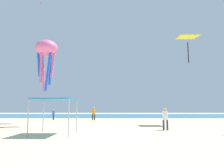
# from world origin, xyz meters

# --- Properties ---
(ground) EXTENTS (110.00, 110.00, 0.10)m
(ground) POSITION_xyz_m (0.00, 0.00, -0.05)
(ground) COLOR beige
(ocean_strip) EXTENTS (110.00, 23.04, 0.03)m
(ocean_strip) POSITION_xyz_m (0.00, 31.40, 0.01)
(ocean_strip) COLOR teal
(ocean_strip) RESTS_ON ground
(canopy_tent) EXTENTS (2.61, 2.80, 2.45)m
(canopy_tent) POSITION_xyz_m (-3.92, -1.12, 2.30)
(canopy_tent) COLOR #B2B2B7
(canopy_tent) RESTS_ON ground
(person_near_tent) EXTENTS (0.45, 0.45, 1.91)m
(person_near_tent) POSITION_xyz_m (-2.77, 14.18, 1.12)
(person_near_tent) COLOR black
(person_near_tent) RESTS_ON ground
(person_leftmost) EXTENTS (0.38, 0.40, 1.60)m
(person_leftmost) POSITION_xyz_m (-8.73, 14.69, 0.94)
(person_leftmost) COLOR black
(person_leftmost) RESTS_ON ground
(person_central) EXTENTS (0.43, 0.43, 1.81)m
(person_central) POSITION_xyz_m (4.39, 1.58, 1.06)
(person_central) COLOR #33384C
(person_central) RESTS_ON ground
(kite_diamond_yellow) EXTENTS (2.42, 2.41, 3.34)m
(kite_diamond_yellow) POSITION_xyz_m (9.07, 8.40, 10.13)
(kite_diamond_yellow) COLOR yellow
(kite_octopus_pink) EXTENTS (2.63, 2.63, 5.47)m
(kite_octopus_pink) POSITION_xyz_m (-6.96, 5.50, 7.81)
(kite_octopus_pink) COLOR pink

